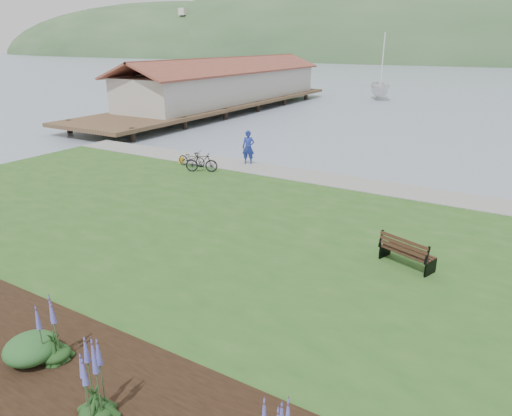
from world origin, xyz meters
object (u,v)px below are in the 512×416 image
(person, at_px, (248,145))
(bicycle_a, at_px, (192,158))
(park_bench, at_px, (406,251))
(sailboat, at_px, (379,100))

(person, distance_m, bicycle_a, 3.24)
(park_bench, distance_m, bicycle_a, 14.54)
(bicycle_a, bearing_deg, person, -56.17)
(bicycle_a, height_order, sailboat, sailboat)
(park_bench, relative_size, bicycle_a, 1.06)
(park_bench, relative_size, sailboat, 0.07)
(bicycle_a, relative_size, sailboat, 0.07)
(person, bearing_deg, sailboat, 74.54)
(person, bearing_deg, park_bench, -58.34)
(park_bench, height_order, person, person)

